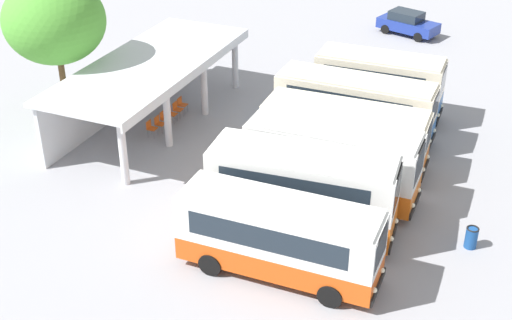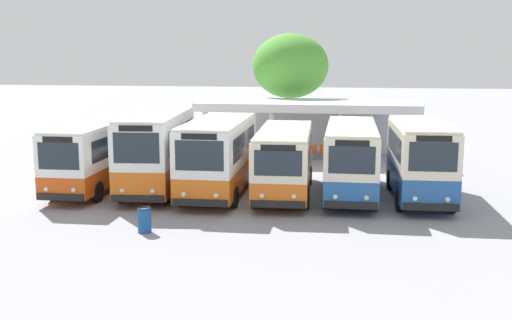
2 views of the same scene
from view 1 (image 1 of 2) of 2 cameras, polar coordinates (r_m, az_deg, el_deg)
ground_plane at (r=31.46m, az=9.93°, el=-2.30°), size 180.00×180.00×0.00m
city_bus_nearest_orange at (r=25.10m, az=1.92°, el=-6.18°), size 2.31×7.53×3.12m
city_bus_second_in_row at (r=27.30m, az=3.82°, el=-2.38°), size 2.90×7.58×3.59m
city_bus_middle_cream at (r=29.68m, az=6.28°, el=0.06°), size 2.51×7.44×3.36m
city_bus_fourth_amber at (r=32.33m, az=7.28°, el=2.22°), size 2.58×7.74×2.97m
city_bus_fifth_blue at (r=34.91m, az=8.11°, el=4.49°), size 2.29×7.93×3.16m
city_bus_far_end_green at (r=37.37m, az=10.05°, el=6.24°), size 2.45×6.72×3.37m
parked_car_flank at (r=50.34m, az=12.32°, el=10.92°), size 2.88×4.46×1.62m
terminal_canopy at (r=36.39m, az=-9.41°, el=6.91°), size 13.07×5.13×3.40m
waiting_chair_end_by_column at (r=35.49m, az=-8.62°, el=2.68°), size 0.44×0.44×0.86m
waiting_chair_second_from_end at (r=35.90m, az=-7.97°, el=3.06°), size 0.44×0.44×0.86m
waiting_chair_middle_seat at (r=36.39m, az=-7.52°, el=3.47°), size 0.44×0.44×0.86m
waiting_chair_fourth_seat at (r=36.85m, az=-6.99°, el=3.86°), size 0.44×0.44×0.86m
waiting_chair_fifth_seat at (r=37.33m, az=-6.50°, el=4.24°), size 0.44×0.44×0.86m
waiting_chair_far_end_seat at (r=37.84m, az=-6.13°, el=4.63°), size 0.44×0.44×0.86m
roadside_tree_behind_canopy at (r=36.44m, az=-16.20°, el=10.90°), size 5.08×5.08×7.58m
litter_bin_apron at (r=28.41m, az=17.23°, el=-6.07°), size 0.49×0.49×0.90m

